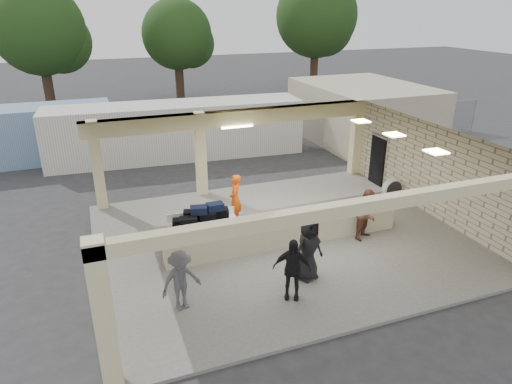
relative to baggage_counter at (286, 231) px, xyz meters
name	(u,v)px	position (x,y,z in m)	size (l,w,h in m)	color
ground	(280,240)	(0.00, 0.50, -0.59)	(120.00, 120.00, 0.00)	#2A2A2C
pavilion	(279,196)	(0.21, 1.16, 0.76)	(12.01, 10.00, 3.55)	#62605B
baggage_counter	(286,231)	(0.00, 0.00, 0.00)	(8.20, 0.58, 0.98)	#C0B58F
luggage_cart	(204,223)	(-2.49, 1.02, 0.25)	(2.40, 1.57, 1.36)	white
drum_fan	(392,189)	(5.48, 1.89, 0.00)	(0.82, 0.45, 0.90)	white
baggage_handler	(235,199)	(-1.03, 2.21, 0.42)	(0.66, 0.36, 1.81)	#FF550D
passenger_a	(368,214)	(2.73, -0.50, 0.39)	(0.85, 0.37, 1.75)	brown
passenger_b	(292,269)	(-1.06, -2.72, 0.39)	(1.02, 0.37, 1.75)	black
passenger_c	(181,281)	(-3.92, -2.17, 0.35)	(1.08, 0.38, 1.67)	#4E4E53
passenger_d	(308,248)	(-0.23, -2.01, 0.47)	(0.94, 0.38, 1.92)	black
car_white_a	(315,116)	(8.29, 14.04, 0.12)	(2.36, 4.97, 1.42)	white
car_white_b	(352,116)	(10.69, 13.40, 0.08)	(1.56, 4.19, 1.32)	white
car_dark	(262,117)	(4.82, 14.67, 0.17)	(1.60, 4.55, 1.52)	black
container_white	(177,130)	(-1.35, 10.91, 0.81)	(12.94, 2.59, 2.80)	silver
fence	(393,123)	(11.00, 9.50, 0.47)	(12.06, 0.06, 2.03)	gray
tree_left	(44,33)	(-7.68, 24.66, 5.00)	(6.60, 6.30, 9.00)	#382619
tree_mid	(180,37)	(2.32, 26.66, 4.38)	(6.00, 5.60, 8.00)	#382619
tree_right	(319,19)	(14.32, 25.66, 5.63)	(7.20, 7.00, 10.00)	#382619
adjacent_building	(362,112)	(9.50, 10.50, 1.01)	(6.00, 8.00, 3.20)	#B4AD8F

